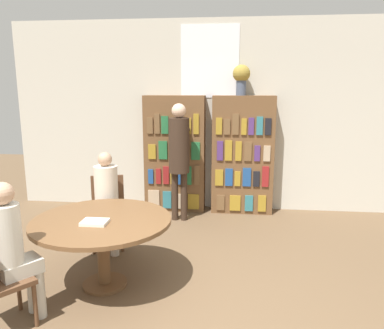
# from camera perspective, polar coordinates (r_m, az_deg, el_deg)

# --- Properties ---
(wall_back) EXTENTS (6.40, 0.07, 3.00)m
(wall_back) POSITION_cam_1_polar(r_m,az_deg,el_deg) (6.04, 2.69, 7.37)
(wall_back) COLOR beige
(wall_back) RESTS_ON ground_plane
(bookshelf_left) EXTENTS (0.95, 0.34, 1.84)m
(bookshelf_left) POSITION_cam_1_polar(r_m,az_deg,el_deg) (5.98, -2.62, 1.61)
(bookshelf_left) COLOR brown
(bookshelf_left) RESTS_ON ground_plane
(bookshelf_right) EXTENTS (0.95, 0.34, 1.84)m
(bookshelf_right) POSITION_cam_1_polar(r_m,az_deg,el_deg) (5.91, 7.71, 1.41)
(bookshelf_right) COLOR brown
(bookshelf_right) RESTS_ON ground_plane
(flower_vase) EXTENTS (0.26, 0.26, 0.46)m
(flower_vase) POSITION_cam_1_polar(r_m,az_deg,el_deg) (5.82, 7.54, 13.12)
(flower_vase) COLOR #475166
(flower_vase) RESTS_ON bookshelf_right
(reading_table) EXTENTS (1.35, 1.35, 0.70)m
(reading_table) POSITION_cam_1_polar(r_m,az_deg,el_deg) (3.81, -13.53, -9.45)
(reading_table) COLOR brown
(reading_table) RESTS_ON ground_plane
(chair_left_side) EXTENTS (0.49, 0.49, 0.88)m
(chair_left_side) POSITION_cam_1_polar(r_m,az_deg,el_deg) (4.81, -12.69, -6.47)
(chair_left_side) COLOR brown
(chair_left_side) RESTS_ON ground_plane
(seated_reader_left) EXTENTS (0.36, 0.41, 1.21)m
(seated_reader_left) POSITION_cam_1_polar(r_m,az_deg,el_deg) (4.58, -12.91, -4.72)
(seated_reader_left) COLOR beige
(seated_reader_left) RESTS_ON ground_plane
(seated_reader_right) EXTENTS (0.38, 0.40, 1.23)m
(seated_reader_right) POSITION_cam_1_polar(r_m,az_deg,el_deg) (3.45, -25.56, -11.09)
(seated_reader_right) COLOR beige
(seated_reader_right) RESTS_ON ground_plane
(librarian_standing) EXTENTS (0.30, 0.57, 1.73)m
(librarian_standing) POSITION_cam_1_polar(r_m,az_deg,el_deg) (5.44, -1.96, 2.22)
(librarian_standing) COLOR #332319
(librarian_standing) RESTS_ON ground_plane
(open_book_on_table) EXTENTS (0.24, 0.18, 0.03)m
(open_book_on_table) POSITION_cam_1_polar(r_m,az_deg,el_deg) (3.66, -14.60, -8.50)
(open_book_on_table) COLOR silver
(open_book_on_table) RESTS_ON reading_table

